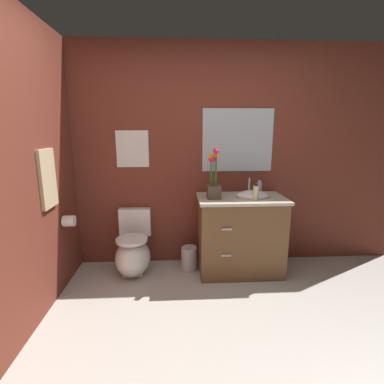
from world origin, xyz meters
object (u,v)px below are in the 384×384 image
flower_vase (214,180)px  toilet_paper_roll (69,221)px  lotion_bottle (259,188)px  trash_bin (189,258)px  toilet (133,252)px  wall_mirror (238,140)px  vanity_cabinet (240,234)px  soap_bottle (256,192)px  hanging_towel (48,179)px  wall_poster (132,149)px

flower_vase → toilet_paper_roll: 1.52m
lotion_bottle → trash_bin: lotion_bottle is taller
toilet → wall_mirror: bearing=12.7°
lotion_bottle → toilet_paper_roll: bearing=-172.0°
toilet → lotion_bottle: bearing=3.5°
vanity_cabinet → soap_bottle: bearing=-47.4°
hanging_towel → toilet_paper_roll: hanging_towel is taller
flower_vase → wall_mirror: wall_mirror is taller
soap_bottle → flower_vase: bearing=169.4°
soap_bottle → lotion_bottle: size_ratio=1.09×
soap_bottle → lotion_bottle: (0.10, 0.24, -0.01)m
trash_bin → hanging_towel: (-1.27, -0.47, 1.01)m
vanity_cabinet → wall_mirror: bearing=90.5°
soap_bottle → toilet_paper_roll: 1.91m
hanging_towel → vanity_cabinet: bearing=12.6°
flower_vase → hanging_towel: (-1.52, -0.36, 0.09)m
flower_vase → wall_mirror: (0.31, 0.34, 0.39)m
toilet → lotion_bottle: (1.40, 0.09, 0.69)m
flower_vase → trash_bin: flower_vase is taller
trash_bin → toilet_paper_roll: bearing=-169.2°
trash_bin → wall_mirror: (0.56, 0.23, 1.31)m
lotion_bottle → wall_mirror: bearing=140.5°
lotion_bottle → wall_poster: (-1.40, 0.18, 0.43)m
vanity_cabinet → soap_bottle: size_ratio=6.05×
toilet → hanging_towel: bearing=-146.0°
flower_vase → lotion_bottle: size_ratio=3.35×
vanity_cabinet → wall_mirror: (-0.00, 0.29, 1.01)m
wall_poster → hanging_towel: size_ratio=0.78×
flower_vase → soap_bottle: (0.43, -0.08, -0.12)m
wall_poster → vanity_cabinet: bearing=-13.9°
soap_bottle → wall_poster: (-1.30, 0.42, 0.42)m
toilet → flower_vase: 1.20m
trash_bin → flower_vase: bearing=-22.4°
vanity_cabinet → hanging_towel: bearing=-167.4°
lotion_bottle → wall_poster: size_ratio=0.39×
vanity_cabinet → soap_bottle: vanity_cabinet is taller
toilet → wall_poster: wall_poster is taller
flower_vase → lotion_bottle: bearing=16.5°
wall_poster → flower_vase: bearing=-21.2°
flower_vase → trash_bin: bearing=157.6°
vanity_cabinet → toilet_paper_roll: vanity_cabinet is taller
toilet → hanging_towel: 1.20m
wall_poster → trash_bin: bearing=-20.6°
vanity_cabinet → wall_poster: size_ratio=2.56×
lotion_bottle → hanging_towel: 2.13m
vanity_cabinet → toilet_paper_roll: size_ratio=9.46×
wall_mirror → toilet_paper_roll: size_ratio=7.27×
lotion_bottle → trash_bin: bearing=-176.2°
lotion_bottle → trash_bin: (-0.78, -0.05, -0.80)m
trash_bin → wall_mirror: 1.45m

